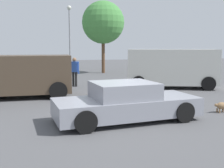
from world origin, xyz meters
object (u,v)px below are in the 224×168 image
object	(u,v)px
sedan_foreground	(126,103)
dog	(223,105)
van_white	(171,67)
suv_dark	(18,75)
light_post_near	(70,26)
pedestrian	(74,69)

from	to	relation	value
sedan_foreground	dog	size ratio (longest dim) A/B	7.25
sedan_foreground	van_white	world-z (taller)	van_white
van_white	suv_dark	bearing A→B (deg)	26.58
dog	light_post_near	bearing A→B (deg)	95.91
dog	suv_dark	distance (m)	8.78
van_white	light_post_near	xyz separation A→B (m)	(-4.50, 14.01, 3.17)
suv_dark	pedestrian	xyz separation A→B (m)	(2.86, 2.92, -0.05)
light_post_near	sedan_foreground	bearing A→B (deg)	-89.94
pedestrian	light_post_near	world-z (taller)	light_post_near
van_white	suv_dark	distance (m)	8.24
suv_dark	light_post_near	distance (m)	15.96
suv_dark	sedan_foreground	bearing A→B (deg)	-53.01
van_white	suv_dark	xyz separation A→B (m)	(-8.16, -1.17, -0.12)
sedan_foreground	light_post_near	world-z (taller)	light_post_near
van_white	pedestrian	size ratio (longest dim) A/B	3.09
sedan_foreground	pedestrian	world-z (taller)	pedestrian
suv_dark	light_post_near	xyz separation A→B (m)	(3.66, 15.19, 3.29)
sedan_foreground	van_white	bearing A→B (deg)	47.15
dog	suv_dark	world-z (taller)	suv_dark
light_post_near	pedestrian	bearing A→B (deg)	-93.73
pedestrian	light_post_near	size ratio (longest dim) A/B	0.27
dog	light_post_near	world-z (taller)	light_post_near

